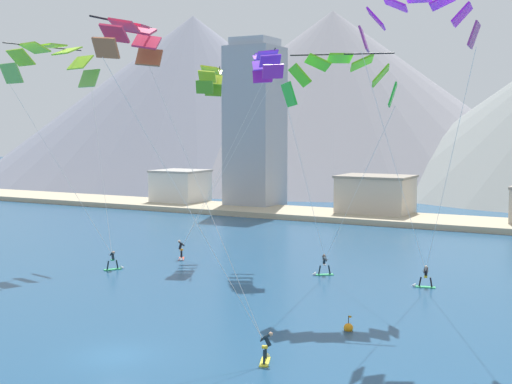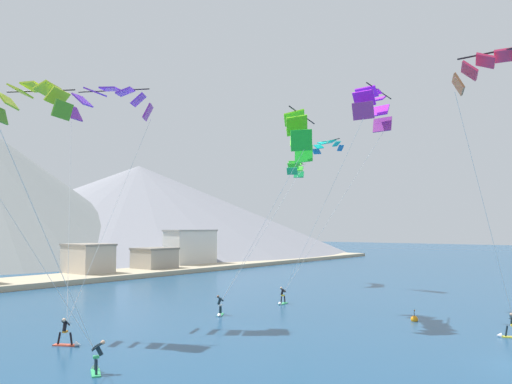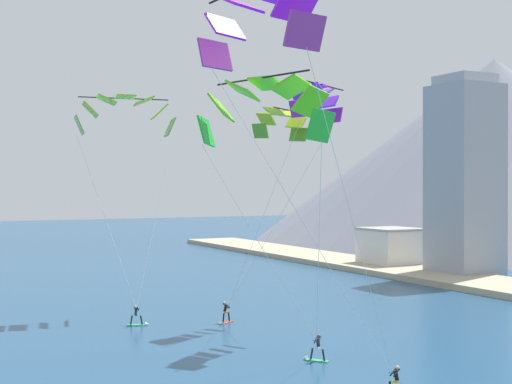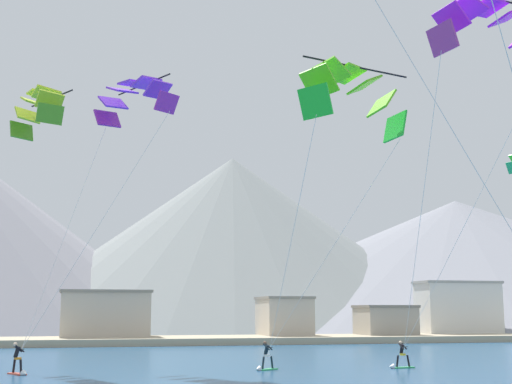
{
  "view_description": "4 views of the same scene",
  "coord_description": "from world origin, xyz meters",
  "px_view_note": "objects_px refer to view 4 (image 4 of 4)",
  "views": [
    {
      "loc": [
        23.27,
        -28.25,
        11.79
      ],
      "look_at": [
        2.25,
        11.18,
        7.72
      ],
      "focal_mm": 50.0,
      "sensor_mm": 36.0,
      "label": 1
    },
    {
      "loc": [
        -29.86,
        -4.5,
        7.3
      ],
      "look_at": [
        -3.33,
        16.15,
        9.71
      ],
      "focal_mm": 35.0,
      "sensor_mm": 36.0,
      "label": 2
    },
    {
      "loc": [
        39.06,
        -0.33,
        10.86
      ],
      "look_at": [
        2.25,
        19.21,
        10.58
      ],
      "focal_mm": 50.0,
      "sensor_mm": 36.0,
      "label": 3
    },
    {
      "loc": [
        -9.15,
        -17.48,
        3.45
      ],
      "look_at": [
        -1.07,
        15.41,
        9.08
      ],
      "focal_mm": 50.0,
      "sensor_mm": 36.0,
      "label": 4
    }
  ],
  "objects_px": {
    "kitesurfer_mid_center": "(265,361)",
    "parafoil_kite_mid_center": "(352,93)",
    "kitesurfer_near_trail": "(19,364)",
    "parafoil_kite_far_left": "(489,27)",
    "parafoil_kite_distant_high_outer": "(39,107)",
    "parafoil_kite_near_trail": "(135,97)",
    "kitesurfer_far_left": "(400,360)"
  },
  "relations": [
    {
      "from": "parafoil_kite_far_left",
      "to": "parafoil_kite_distant_high_outer",
      "type": "height_order",
      "value": "parafoil_kite_far_left"
    },
    {
      "from": "kitesurfer_mid_center",
      "to": "parafoil_kite_distant_high_outer",
      "type": "relative_size",
      "value": 0.29
    },
    {
      "from": "kitesurfer_near_trail",
      "to": "kitesurfer_far_left",
      "type": "bearing_deg",
      "value": -2.12
    },
    {
      "from": "kitesurfer_mid_center",
      "to": "kitesurfer_far_left",
      "type": "relative_size",
      "value": 0.97
    },
    {
      "from": "parafoil_kite_far_left",
      "to": "kitesurfer_mid_center",
      "type": "bearing_deg",
      "value": 136.98
    },
    {
      "from": "kitesurfer_near_trail",
      "to": "parafoil_kite_far_left",
      "type": "xyz_separation_m",
      "value": [
        23.69,
        -9.59,
        17.79
      ]
    },
    {
      "from": "kitesurfer_near_trail",
      "to": "parafoil_kite_near_trail",
      "type": "distance_m",
      "value": 18.57
    },
    {
      "from": "parafoil_kite_far_left",
      "to": "parafoil_kite_distant_high_outer",
      "type": "relative_size",
      "value": 3.12
    },
    {
      "from": "kitesurfer_mid_center",
      "to": "parafoil_kite_mid_center",
      "type": "relative_size",
      "value": 0.11
    },
    {
      "from": "parafoil_kite_mid_center",
      "to": "parafoil_kite_distant_high_outer",
      "type": "xyz_separation_m",
      "value": [
        -17.29,
        11.08,
        1.09
      ]
    },
    {
      "from": "kitesurfer_far_left",
      "to": "parafoil_kite_distant_high_outer",
      "type": "distance_m",
      "value": 27.85
    },
    {
      "from": "kitesurfer_far_left",
      "to": "parafoil_kite_far_left",
      "type": "relative_size",
      "value": 0.1
    },
    {
      "from": "kitesurfer_mid_center",
      "to": "parafoil_kite_distant_high_outer",
      "type": "bearing_deg",
      "value": 157.97
    },
    {
      "from": "kitesurfer_far_left",
      "to": "parafoil_kite_distant_high_outer",
      "type": "height_order",
      "value": "parafoil_kite_distant_high_outer"
    },
    {
      "from": "parafoil_kite_far_left",
      "to": "kitesurfer_far_left",
      "type": "bearing_deg",
      "value": 100.96
    },
    {
      "from": "kitesurfer_near_trail",
      "to": "parafoil_kite_mid_center",
      "type": "bearing_deg",
      "value": -18.6
    },
    {
      "from": "parafoil_kite_far_left",
      "to": "parafoil_kite_distant_high_outer",
      "type": "bearing_deg",
      "value": 147.9
    },
    {
      "from": "parafoil_kite_mid_center",
      "to": "parafoil_kite_far_left",
      "type": "relative_size",
      "value": 0.85
    },
    {
      "from": "parafoil_kite_far_left",
      "to": "parafoil_kite_distant_high_outer",
      "type": "xyz_separation_m",
      "value": [
        -23.69,
        14.86,
        -1.88
      ]
    },
    {
      "from": "parafoil_kite_near_trail",
      "to": "parafoil_kite_mid_center",
      "type": "height_order",
      "value": "parafoil_kite_near_trail"
    },
    {
      "from": "kitesurfer_mid_center",
      "to": "parafoil_kite_distant_high_outer",
      "type": "height_order",
      "value": "parafoil_kite_distant_high_outer"
    },
    {
      "from": "kitesurfer_near_trail",
      "to": "kitesurfer_far_left",
      "type": "xyz_separation_m",
      "value": [
        21.98,
        -0.81,
        -0.08
      ]
    },
    {
      "from": "kitesurfer_far_left",
      "to": "parafoil_kite_mid_center",
      "type": "distance_m",
      "value": 16.4
    },
    {
      "from": "parafoil_kite_near_trail",
      "to": "parafoil_kite_distant_high_outer",
      "type": "bearing_deg",
      "value": 174.7
    },
    {
      "from": "kitesurfer_mid_center",
      "to": "parafoil_kite_near_trail",
      "type": "xyz_separation_m",
      "value": [
        -7.62,
        4.98,
        16.95
      ]
    },
    {
      "from": "kitesurfer_mid_center",
      "to": "kitesurfer_far_left",
      "type": "height_order",
      "value": "kitesurfer_mid_center"
    },
    {
      "from": "parafoil_kite_distant_high_outer",
      "to": "kitesurfer_far_left",
      "type": "bearing_deg",
      "value": -15.45
    },
    {
      "from": "kitesurfer_near_trail",
      "to": "parafoil_kite_near_trail",
      "type": "relative_size",
      "value": 0.1
    },
    {
      "from": "parafoil_kite_far_left",
      "to": "parafoil_kite_near_trail",
      "type": "bearing_deg",
      "value": 140.91
    },
    {
      "from": "kitesurfer_mid_center",
      "to": "parafoil_kite_near_trail",
      "type": "distance_m",
      "value": 19.24
    },
    {
      "from": "kitesurfer_near_trail",
      "to": "kitesurfer_mid_center",
      "type": "bearing_deg",
      "value": -1.19
    },
    {
      "from": "kitesurfer_mid_center",
      "to": "parafoil_kite_distant_high_outer",
      "type": "distance_m",
      "value": 21.75
    }
  ]
}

